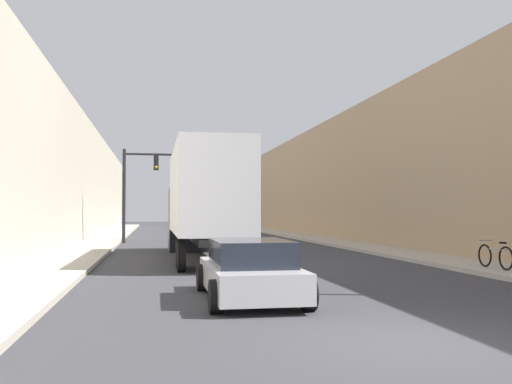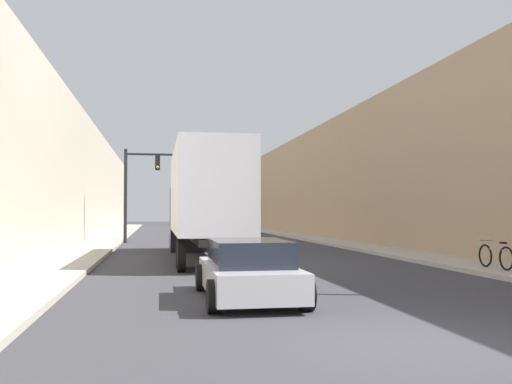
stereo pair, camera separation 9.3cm
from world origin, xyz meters
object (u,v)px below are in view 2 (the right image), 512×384
Objects in this scene: sedan_car at (248,271)px; parked_bicycle at (496,256)px; semi_truck at (204,200)px; traffic_signal_gantry at (149,178)px.

sedan_car is 9.08m from parked_bicycle.
semi_truck is at bearing 90.57° from sedan_car.
parked_bicycle is at bearing -39.73° from semi_truck.
semi_truck is 2.80× the size of sedan_car.
parked_bicycle is (8.26, 3.78, -0.09)m from sedan_car.
traffic_signal_gantry is at bearing 100.69° from semi_truck.
parked_bicycle is (10.70, -19.33, -3.41)m from traffic_signal_gantry.
semi_truck is 10.87m from sedan_car.
semi_truck is at bearing 140.27° from parked_bicycle.
traffic_signal_gantry is at bearing 118.97° from parked_bicycle.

